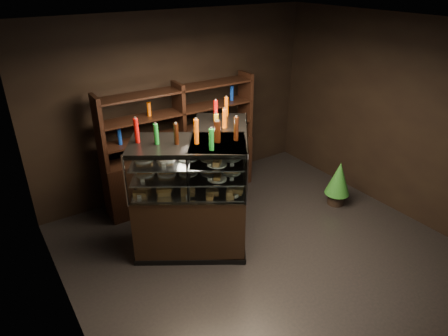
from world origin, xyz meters
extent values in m
plane|color=black|center=(0.00, 0.00, 0.00)|extent=(5.00, 5.00, 0.00)
cube|color=black|center=(0.00, 2.50, 1.50)|extent=(5.00, 0.02, 3.00)
cube|color=black|center=(2.50, 0.00, 1.50)|extent=(0.02, 5.00, 3.00)
cube|color=black|center=(-2.50, 0.00, 1.50)|extent=(0.02, 5.00, 3.00)
cube|color=black|center=(0.00, 0.00, 3.00)|extent=(5.00, 5.00, 0.02)
cube|color=black|center=(-0.24, 0.84, 0.48)|extent=(1.43, 1.61, 0.95)
cube|color=black|center=(-0.24, 0.84, 0.04)|extent=(1.48, 1.66, 0.08)
cube|color=black|center=(-0.24, 0.84, 1.59)|extent=(1.43, 1.61, 0.06)
cube|color=silver|center=(-0.24, 0.84, 0.96)|extent=(1.35, 1.53, 0.02)
cube|color=silver|center=(-0.24, 0.84, 1.18)|extent=(1.35, 1.53, 0.02)
cube|color=silver|center=(-0.24, 0.84, 1.39)|extent=(1.35, 1.53, 0.02)
cube|color=white|center=(0.06, 0.63, 1.29)|extent=(0.85, 1.19, 0.67)
cylinder|color=silver|center=(0.47, 1.23, 1.29)|extent=(0.03, 0.03, 0.69)
cylinder|color=silver|center=(-0.37, 0.04, 1.29)|extent=(0.03, 0.03, 0.69)
cube|color=black|center=(-0.79, 0.73, 0.48)|extent=(1.62, 1.39, 0.95)
cube|color=black|center=(-0.79, 0.73, 0.04)|extent=(1.67, 1.43, 0.08)
cube|color=black|center=(-0.79, 0.73, 1.59)|extent=(1.62, 1.39, 0.06)
cube|color=silver|center=(-0.79, 0.73, 0.96)|extent=(1.54, 1.31, 0.02)
cube|color=silver|center=(-0.79, 0.73, 1.18)|extent=(1.54, 1.31, 0.02)
cube|color=silver|center=(-0.79, 0.73, 1.39)|extent=(1.54, 1.31, 0.02)
cube|color=white|center=(-0.99, 0.42, 1.29)|extent=(1.24, 0.78, 0.67)
cylinder|color=silver|center=(-0.37, 0.04, 1.29)|extent=(0.03, 0.03, 0.69)
cylinder|color=silver|center=(-1.60, 0.81, 1.29)|extent=(0.03, 0.03, 0.69)
cube|color=#BF9044|center=(-0.57, 0.32, 1.00)|extent=(0.18, 0.20, 0.06)
cube|color=#BF9044|center=(-0.39, 0.57, 1.00)|extent=(0.18, 0.20, 0.06)
cube|color=#BF9044|center=(-0.21, 0.82, 1.00)|extent=(0.18, 0.20, 0.06)
cube|color=#BF9044|center=(-0.04, 1.07, 1.00)|extent=(0.18, 0.20, 0.06)
cube|color=#BF9044|center=(0.14, 1.32, 1.00)|extent=(0.18, 0.20, 0.06)
cylinder|color=white|center=(-0.56, 0.39, 1.20)|extent=(0.24, 0.24, 0.02)
cube|color=#BF9044|center=(-0.56, 0.39, 1.24)|extent=(0.17, 0.19, 0.05)
cylinder|color=white|center=(-0.40, 0.62, 1.20)|extent=(0.24, 0.24, 0.02)
cube|color=#BF9044|center=(-0.40, 0.62, 1.24)|extent=(0.17, 0.19, 0.05)
cylinder|color=white|center=(-0.24, 0.84, 1.20)|extent=(0.24, 0.24, 0.02)
cube|color=#BF9044|center=(-0.24, 0.84, 1.24)|extent=(0.17, 0.19, 0.05)
cylinder|color=white|center=(-0.08, 1.07, 1.20)|extent=(0.24, 0.24, 0.02)
cube|color=#BF9044|center=(-0.08, 1.07, 1.24)|extent=(0.17, 0.19, 0.05)
cylinder|color=white|center=(0.08, 1.29, 1.20)|extent=(0.24, 0.24, 0.02)
cube|color=#BF9044|center=(0.08, 1.29, 1.24)|extent=(0.17, 0.19, 0.05)
cylinder|color=white|center=(-0.56, 0.39, 1.40)|extent=(0.24, 0.24, 0.02)
cube|color=#BF9044|center=(-0.56, 0.39, 1.44)|extent=(0.17, 0.19, 0.05)
cylinder|color=white|center=(-0.40, 0.62, 1.40)|extent=(0.24, 0.24, 0.02)
cube|color=#BF9044|center=(-0.40, 0.62, 1.44)|extent=(0.17, 0.19, 0.05)
cylinder|color=white|center=(-0.24, 0.84, 1.40)|extent=(0.24, 0.24, 0.02)
cube|color=#BF9044|center=(-0.24, 0.84, 1.44)|extent=(0.17, 0.19, 0.05)
cylinder|color=white|center=(-0.08, 1.07, 1.40)|extent=(0.24, 0.24, 0.02)
cube|color=#BF9044|center=(-0.08, 1.07, 1.44)|extent=(0.17, 0.19, 0.05)
cylinder|color=white|center=(0.08, 1.29, 1.40)|extent=(0.24, 0.24, 0.02)
cube|color=#BF9044|center=(0.08, 1.29, 1.44)|extent=(0.17, 0.19, 0.05)
cube|color=#BF9044|center=(-1.32, 1.03, 1.00)|extent=(0.20, 0.17, 0.06)
cube|color=#BF9044|center=(-1.07, 0.87, 1.00)|extent=(0.20, 0.17, 0.06)
cube|color=#BF9044|center=(-0.81, 0.70, 1.00)|extent=(0.20, 0.17, 0.06)
cube|color=#BF9044|center=(-0.55, 0.54, 1.00)|extent=(0.20, 0.17, 0.06)
cube|color=#BF9044|center=(-0.29, 0.38, 1.00)|extent=(0.20, 0.17, 0.06)
cylinder|color=white|center=(-1.26, 1.03, 1.20)|extent=(0.24, 0.24, 0.02)
cube|color=#BF9044|center=(-1.26, 1.03, 1.24)|extent=(0.19, 0.16, 0.05)
cylinder|color=white|center=(-1.02, 0.88, 1.20)|extent=(0.24, 0.24, 0.02)
cube|color=#BF9044|center=(-1.02, 0.88, 1.24)|extent=(0.19, 0.16, 0.05)
cylinder|color=white|center=(-0.79, 0.73, 1.20)|extent=(0.24, 0.24, 0.02)
cube|color=#BF9044|center=(-0.79, 0.73, 1.24)|extent=(0.19, 0.16, 0.05)
cylinder|color=white|center=(-0.55, 0.59, 1.20)|extent=(0.24, 0.24, 0.02)
cube|color=#BF9044|center=(-0.55, 0.59, 1.24)|extent=(0.19, 0.16, 0.05)
cylinder|color=white|center=(-0.32, 0.44, 1.20)|extent=(0.24, 0.24, 0.02)
cube|color=#BF9044|center=(-0.32, 0.44, 1.24)|extent=(0.19, 0.16, 0.05)
cylinder|color=white|center=(-1.26, 1.03, 1.40)|extent=(0.24, 0.24, 0.02)
cube|color=#BF9044|center=(-1.26, 1.03, 1.44)|extent=(0.19, 0.16, 0.05)
cylinder|color=white|center=(-1.02, 0.88, 1.40)|extent=(0.24, 0.24, 0.02)
cube|color=#BF9044|center=(-1.02, 0.88, 1.44)|extent=(0.19, 0.16, 0.05)
cylinder|color=white|center=(-0.79, 0.73, 1.40)|extent=(0.24, 0.24, 0.02)
cube|color=#BF9044|center=(-0.79, 0.73, 1.44)|extent=(0.19, 0.16, 0.05)
cylinder|color=white|center=(-0.55, 0.59, 1.40)|extent=(0.24, 0.24, 0.02)
cube|color=#BF9044|center=(-0.55, 0.59, 1.44)|extent=(0.19, 0.16, 0.05)
cylinder|color=white|center=(-0.32, 0.44, 1.40)|extent=(0.24, 0.24, 0.02)
cube|color=#BF9044|center=(-0.32, 0.44, 1.44)|extent=(0.19, 0.16, 0.05)
cylinder|color=#B20C0A|center=(-0.60, 0.34, 1.76)|extent=(0.06, 0.06, 0.28)
cylinder|color=silver|center=(-0.60, 0.34, 1.91)|extent=(0.03, 0.03, 0.02)
cylinder|color=#D8590A|center=(-0.45, 0.54, 1.76)|extent=(0.06, 0.06, 0.28)
cylinder|color=silver|center=(-0.45, 0.54, 1.91)|extent=(0.03, 0.03, 0.02)
cylinder|color=silver|center=(-0.31, 0.74, 1.76)|extent=(0.06, 0.06, 0.28)
cylinder|color=silver|center=(-0.31, 0.74, 1.91)|extent=(0.03, 0.03, 0.02)
cylinder|color=yellow|center=(-0.17, 0.94, 1.76)|extent=(0.06, 0.06, 0.28)
cylinder|color=silver|center=(-0.17, 0.94, 1.91)|extent=(0.03, 0.03, 0.02)
cylinder|color=#0F38B2|center=(-0.03, 1.14, 1.76)|extent=(0.06, 0.06, 0.28)
cylinder|color=silver|center=(-0.03, 1.14, 1.91)|extent=(0.03, 0.03, 0.02)
cylinder|color=black|center=(0.11, 1.34, 1.76)|extent=(0.06, 0.06, 0.28)
cylinder|color=silver|center=(0.11, 1.34, 1.91)|extent=(0.03, 0.03, 0.02)
cylinder|color=#B20C0A|center=(-1.30, 1.06, 1.76)|extent=(0.06, 0.06, 0.28)
cylinder|color=silver|center=(-1.30, 1.06, 1.91)|extent=(0.03, 0.03, 0.02)
cylinder|color=#D8590A|center=(-1.10, 0.93, 1.76)|extent=(0.06, 0.06, 0.28)
cylinder|color=silver|center=(-1.10, 0.93, 1.91)|extent=(0.03, 0.03, 0.02)
cylinder|color=silver|center=(-0.89, 0.80, 1.76)|extent=(0.06, 0.06, 0.28)
cylinder|color=silver|center=(-0.89, 0.80, 1.91)|extent=(0.03, 0.03, 0.02)
cylinder|color=yellow|center=(-0.68, 0.67, 1.76)|extent=(0.06, 0.06, 0.28)
cylinder|color=silver|center=(-0.68, 0.67, 1.91)|extent=(0.03, 0.03, 0.02)
cylinder|color=#0F38B2|center=(-0.48, 0.54, 1.76)|extent=(0.06, 0.06, 0.28)
cylinder|color=silver|center=(-0.48, 0.54, 1.91)|extent=(0.03, 0.03, 0.02)
cylinder|color=black|center=(-0.27, 0.41, 1.76)|extent=(0.06, 0.06, 0.28)
cylinder|color=silver|center=(-0.27, 0.41, 1.91)|extent=(0.03, 0.03, 0.02)
cylinder|color=black|center=(1.82, 0.44, 0.10)|extent=(0.27, 0.27, 0.20)
cone|color=#205F1B|center=(1.82, 0.44, 0.48)|extent=(0.40, 0.40, 0.56)
cone|color=#205F1B|center=(1.82, 0.44, 0.67)|extent=(0.32, 0.32, 0.39)
cube|color=black|center=(-0.21, 2.05, 0.45)|extent=(2.60, 0.47, 0.90)
cube|color=black|center=(-1.48, 2.07, 1.45)|extent=(0.07, 0.38, 1.10)
cube|color=black|center=(-0.21, 2.05, 1.45)|extent=(0.07, 0.38, 1.10)
cube|color=black|center=(1.05, 2.03, 1.45)|extent=(0.07, 0.38, 1.10)
cube|color=black|center=(-0.21, 2.05, 1.20)|extent=(2.55, 0.42, 0.03)
cube|color=black|center=(-0.21, 2.05, 1.55)|extent=(2.55, 0.42, 0.03)
cube|color=black|center=(-0.21, 2.05, 1.90)|extent=(2.55, 0.42, 0.03)
cylinder|color=#B20C0A|center=(-1.20, 2.07, 1.32)|extent=(0.06, 0.06, 0.22)
cylinder|color=#D8590A|center=(-0.71, 2.06, 1.32)|extent=(0.06, 0.06, 0.22)
cylinder|color=silver|center=(-0.21, 2.05, 1.32)|extent=(0.06, 0.06, 0.22)
cylinder|color=yellow|center=(0.28, 2.04, 1.32)|extent=(0.06, 0.06, 0.22)
cylinder|color=#0F38B2|center=(0.77, 2.03, 1.32)|extent=(0.06, 0.06, 0.22)
camera|label=1|loc=(-2.90, -3.31, 3.58)|focal=32.00mm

